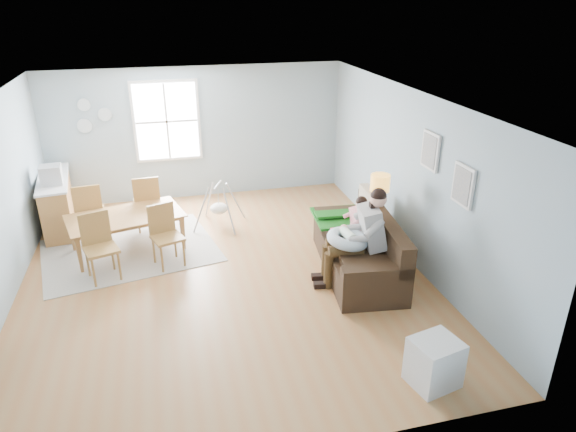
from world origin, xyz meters
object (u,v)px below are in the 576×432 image
object	(u,v)px
storage_cube	(434,363)
counter	(57,202)
toddler	(354,219)
chair_se	(165,231)
father	(360,234)
chair_sw	(99,241)
baby_swing	(219,207)
dining_table	(128,234)
chair_nw	(89,208)
monitor	(51,175)
sofa	(362,251)
chair_ne	(147,199)
floor_lamp	(380,190)

from	to	relation	value
storage_cube	counter	size ratio (longest dim) A/B	0.33
toddler	chair_se	distance (m)	2.99
father	chair_sw	distance (m)	3.90
storage_cube	baby_swing	bearing A→B (deg)	110.25
toddler	dining_table	size ratio (longest dim) A/B	0.50
chair_nw	baby_swing	size ratio (longest dim) A/B	1.01
dining_table	monitor	distance (m)	1.76
sofa	dining_table	world-z (taller)	sofa
storage_cube	chair_ne	xyz separation A→B (m)	(-3.03, 4.90, 0.33)
dining_table	monitor	world-z (taller)	monitor
sofa	baby_swing	bearing A→B (deg)	131.21
chair_ne	chair_sw	bearing A→B (deg)	-115.03
sofa	toddler	world-z (taller)	toddler
sofa	baby_swing	xyz separation A→B (m)	(-1.94, 2.21, 0.04)
toddler	baby_swing	distance (m)	2.76
father	chair_sw	world-z (taller)	father
counter	sofa	bearing A→B (deg)	-30.88
monitor	sofa	bearing A→B (deg)	-28.20
father	floor_lamp	distance (m)	0.88
storage_cube	monitor	xyz separation A→B (m)	(-4.59, 5.13, 0.85)
floor_lamp	chair_se	bearing A→B (deg)	167.43
toddler	storage_cube	xyz separation A→B (m)	(-0.11, -2.81, -0.50)
chair_se	counter	xyz separation A→B (m)	(-1.87, 1.88, -0.08)
sofa	chair_ne	bearing A→B (deg)	143.99
chair_ne	monitor	size ratio (longest dim) A/B	2.87
father	storage_cube	size ratio (longest dim) A/B	2.54
sofa	floor_lamp	xyz separation A→B (m)	(0.35, 0.26, 0.89)
monitor	baby_swing	size ratio (longest dim) A/B	0.35
dining_table	chair_nw	xyz separation A→B (m)	(-0.63, 0.56, 0.29)
chair_sw	baby_swing	bearing A→B (deg)	35.54
chair_ne	father	bearing A→B (deg)	-41.09
counter	monitor	xyz separation A→B (m)	(0.05, -0.33, 0.64)
chair_ne	baby_swing	bearing A→B (deg)	-5.10
chair_ne	counter	bearing A→B (deg)	161.15
chair_sw	monitor	distance (m)	2.01
floor_lamp	storage_cube	xyz separation A→B (m)	(-0.52, -2.84, -0.93)
sofa	dining_table	bearing A→B (deg)	156.12
toddler	monitor	distance (m)	5.25
chair_sw	chair_nw	distance (m)	1.36
chair_sw	chair_se	bearing A→B (deg)	10.93
storage_cube	father	bearing A→B (deg)	90.27
toddler	monitor	size ratio (longest dim) A/B	2.48
chair_nw	sofa	bearing A→B (deg)	-27.09
dining_table	chair_se	size ratio (longest dim) A/B	1.84
sofa	dining_table	distance (m)	3.88
sofa	chair_se	distance (m)	3.11
dining_table	chair_sw	distance (m)	0.89
storage_cube	monitor	world-z (taller)	monitor
chair_sw	sofa	bearing A→B (deg)	-11.62
chair_se	monitor	distance (m)	2.46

